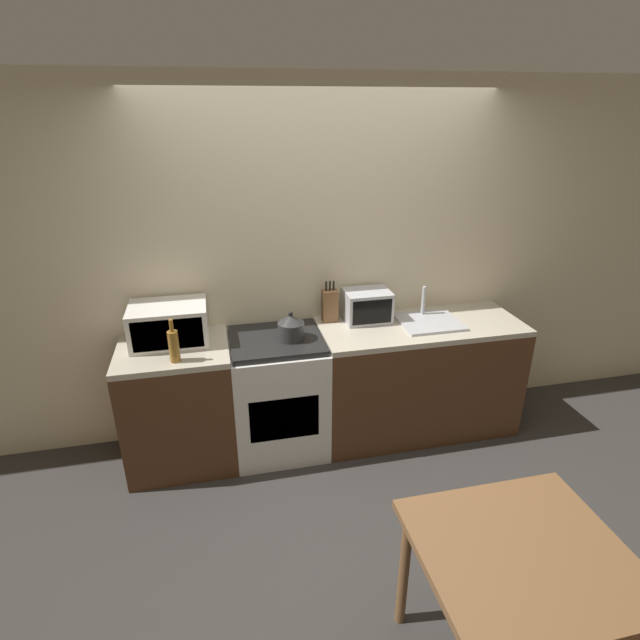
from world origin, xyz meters
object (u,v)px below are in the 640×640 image
object	(u,v)px
stove_range	(278,394)
dining_table	(521,569)
kettle	(291,327)
toaster_oven	(367,306)
bottle	(174,345)
microwave	(169,324)

from	to	relation	value
stove_range	dining_table	xyz separation A→B (m)	(0.74, -1.87, 0.19)
stove_range	kettle	size ratio (longest dim) A/B	4.37
toaster_oven	dining_table	distance (m)	2.06
bottle	toaster_oven	world-z (taller)	bottle
kettle	bottle	world-z (taller)	bottle
microwave	dining_table	xyz separation A→B (m)	(1.45, -1.97, -0.39)
toaster_oven	dining_table	size ratio (longest dim) A/B	0.40
stove_range	kettle	xyz separation A→B (m)	(0.10, -0.04, 0.54)
microwave	dining_table	distance (m)	2.48
bottle	stove_range	bearing A→B (deg)	16.63
kettle	dining_table	bearing A→B (deg)	-70.72
stove_range	microwave	xyz separation A→B (m)	(-0.71, 0.10, 0.58)
stove_range	microwave	size ratio (longest dim) A/B	1.76
kettle	microwave	distance (m)	0.82
stove_range	toaster_oven	world-z (taller)	toaster_oven
stove_range	toaster_oven	distance (m)	0.92
stove_range	microwave	world-z (taller)	microwave
kettle	dining_table	distance (m)	1.97
microwave	bottle	bearing A→B (deg)	-82.07
kettle	toaster_oven	world-z (taller)	toaster_oven
dining_table	stove_range	bearing A→B (deg)	111.66
kettle	stove_range	bearing A→B (deg)	159.51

